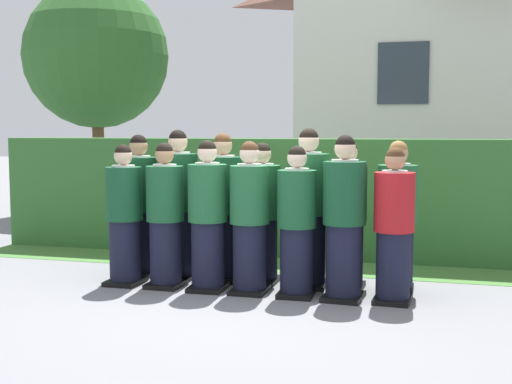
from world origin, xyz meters
name	(u,v)px	position (x,y,z in m)	size (l,w,h in m)	color
ground_plane	(250,292)	(0.00, 0.00, 0.00)	(60.00, 60.00, 0.00)	slate
student_front_row_0	(124,218)	(-1.46, 0.02, 0.74)	(0.41, 0.45, 1.56)	black
student_front_row_1	(165,219)	(-0.97, 0.03, 0.75)	(0.41, 0.50, 1.58)	black
student_front_row_2	(208,219)	(-0.48, 0.01, 0.77)	(0.42, 0.48, 1.61)	black
student_front_row_3	(250,221)	(-0.01, 0.02, 0.76)	(0.42, 0.50, 1.60)	black
student_front_row_4	(297,225)	(0.50, 0.00, 0.74)	(0.40, 0.50, 1.56)	black
student_front_row_5	(344,222)	(0.99, -0.01, 0.80)	(0.43, 0.54, 1.67)	black
student_in_red_blazer	(394,229)	(1.48, 0.01, 0.74)	(0.40, 0.50, 1.55)	black
student_rear_row_0	(140,209)	(-1.49, 0.49, 0.79)	(0.43, 0.53, 1.66)	black
student_rear_row_1	(179,208)	(-0.98, 0.45, 0.82)	(0.45, 0.55, 1.72)	black
student_rear_row_2	(223,211)	(-0.46, 0.49, 0.80)	(0.44, 0.53, 1.68)	black
student_rear_row_3	(262,216)	(0.00, 0.49, 0.75)	(0.41, 0.45, 1.58)	black
student_rear_row_4	(308,212)	(0.54, 0.44, 0.83)	(0.45, 0.53, 1.74)	black
student_rear_row_5	(347,219)	(0.96, 0.44, 0.77)	(0.42, 0.51, 1.61)	black
student_rear_row_6	(397,220)	(1.48, 0.47, 0.76)	(0.42, 0.50, 1.61)	black
hedge	(294,197)	(0.00, 2.25, 0.80)	(8.52, 0.70, 1.60)	#33662D
school_building_main	(493,46)	(2.91, 7.66, 3.39)	(7.75, 4.24, 6.59)	silver
oak_tree_left	(96,56)	(-4.87, 5.76, 3.20)	(2.94, 2.94, 4.68)	brown
lawn_strip	(281,265)	(0.00, 1.45, 0.00)	(8.52, 0.90, 0.01)	#477A38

